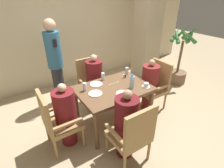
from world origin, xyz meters
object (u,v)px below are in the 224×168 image
object	(u,v)px
standing_host	(55,62)
teacup_with_saucer	(146,85)
chair_right_side	(155,84)
diner_in_right_chair	(149,84)
potted_palm	(179,63)
water_bottle	(132,82)
glass_tall_mid	(85,87)
diner_in_left_chair	(66,115)
diner_in_near_chair	(126,124)
glass_tall_near	(103,76)
plate_main_right	(95,93)
glass_tall_far	(127,71)
plate_dessert_center	(123,94)
chair_near_corner	(133,134)
plate_main_left	(96,84)
diner_in_far_chair	(95,81)
chair_left_side	(57,120)
chair_far_side	(92,81)

from	to	relation	value
standing_host	teacup_with_saucer	bearing A→B (deg)	-54.75
chair_right_side	diner_in_right_chair	xyz separation A→B (m)	(-0.15, 0.00, 0.04)
potted_palm	water_bottle	size ratio (longest dim) A/B	6.26
diner_in_right_chair	glass_tall_mid	size ratio (longest dim) A/B	7.60
diner_in_left_chair	glass_tall_mid	size ratio (longest dim) A/B	7.63
potted_palm	water_bottle	xyz separation A→B (m)	(-2.04, -0.61, 0.31)
standing_host	potted_palm	size ratio (longest dim) A/B	1.14
standing_host	diner_in_near_chair	bearing A→B (deg)	-79.99
teacup_with_saucer	glass_tall_near	world-z (taller)	glass_tall_near
plate_main_right	glass_tall_far	world-z (taller)	glass_tall_far
plate_dessert_center	glass_tall_far	xyz separation A→B (m)	(0.49, 0.54, 0.06)
chair_right_side	chair_near_corner	xyz separation A→B (m)	(-1.23, -0.82, 0.00)
diner_in_left_chair	water_bottle	bearing A→B (deg)	-9.10
chair_right_side	standing_host	xyz separation A→B (m)	(-1.56, 1.20, 0.43)
diner_in_right_chair	diner_in_left_chair	bearing A→B (deg)	180.00
plate_main_left	plate_main_right	world-z (taller)	same
glass_tall_near	diner_in_right_chair	bearing A→B (deg)	-21.67
diner_in_left_chair	potted_palm	distance (m)	3.15
chair_right_side	glass_tall_near	bearing A→B (deg)	161.32
teacup_with_saucer	glass_tall_far	world-z (taller)	glass_tall_far
diner_in_left_chair	diner_in_far_chair	size ratio (longest dim) A/B	0.95
chair_left_side	plate_main_left	xyz separation A→B (m)	(0.81, 0.26, 0.24)
plate_main_left	glass_tall_far	world-z (taller)	glass_tall_far
diner_in_right_chair	diner_in_far_chair	bearing A→B (deg)	141.57
chair_near_corner	diner_in_far_chair	bearing A→B (deg)	80.83
potted_palm	plate_dessert_center	xyz separation A→B (m)	(-2.27, -0.68, 0.21)
plate_main_left	chair_near_corner	bearing A→B (deg)	-92.85
standing_host	glass_tall_mid	distance (m)	1.04
diner_in_far_chair	plate_main_right	size ratio (longest dim) A/B	5.17
plate_main_left	plate_main_right	bearing A→B (deg)	-120.59
plate_main_left	standing_host	bearing A→B (deg)	112.19
diner_in_near_chair	teacup_with_saucer	world-z (taller)	diner_in_near_chair
diner_in_near_chair	glass_tall_near	world-z (taller)	diner_in_near_chair
plate_main_right	glass_tall_near	size ratio (longest dim) A/B	1.55
diner_in_left_chair	glass_tall_near	xyz separation A→B (m)	(0.85, 0.33, 0.26)
diner_in_right_chair	plate_dessert_center	distance (m)	0.89
chair_left_side	water_bottle	size ratio (longest dim) A/B	3.97
potted_palm	glass_tall_mid	distance (m)	2.74
plate_dessert_center	chair_right_side	bearing A→B (deg)	14.17
standing_host	plate_dessert_center	bearing A→B (deg)	-68.06
chair_near_corner	glass_tall_far	distance (m)	1.37
glass_tall_mid	glass_tall_far	distance (m)	0.94
chair_right_side	chair_far_side	bearing A→B (deg)	140.51
plate_main_right	diner_in_left_chair	bearing A→B (deg)	179.35
chair_near_corner	glass_tall_mid	distance (m)	1.06
potted_palm	glass_tall_mid	bearing A→B (deg)	-174.53
chair_left_side	plate_main_right	bearing A→B (deg)	-0.50
standing_host	potted_palm	xyz separation A→B (m)	(2.85, -0.76, -0.39)
diner_in_near_chair	plate_main_right	size ratio (longest dim) A/B	5.11
diner_in_left_chair	chair_near_corner	xyz separation A→B (m)	(0.60, -0.82, -0.04)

